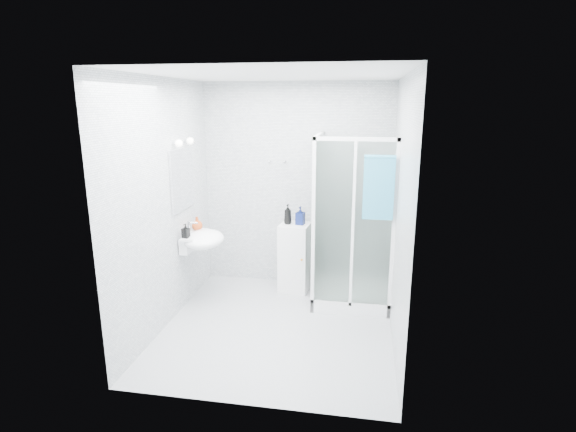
% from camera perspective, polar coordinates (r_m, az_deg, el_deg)
% --- Properties ---
extents(room, '(2.40, 2.60, 2.60)m').
position_cam_1_polar(room, '(4.51, -1.38, 0.79)').
color(room, silver).
rests_on(room, ground).
extents(shower_enclosure, '(0.90, 0.95, 2.00)m').
position_cam_1_polar(shower_enclosure, '(5.41, 7.27, -6.42)').
color(shower_enclosure, white).
rests_on(shower_enclosure, ground).
extents(wall_basin, '(0.46, 0.56, 0.35)m').
position_cam_1_polar(wall_basin, '(5.32, -10.88, -2.96)').
color(wall_basin, white).
rests_on(wall_basin, ground).
extents(mirror, '(0.02, 0.60, 0.70)m').
position_cam_1_polar(mirror, '(5.24, -13.29, 4.55)').
color(mirror, white).
rests_on(mirror, room).
extents(vanity_lights, '(0.10, 0.40, 0.08)m').
position_cam_1_polar(vanity_lights, '(5.17, -13.05, 9.14)').
color(vanity_lights, silver).
rests_on(vanity_lights, room).
extents(wall_hooks, '(0.23, 0.06, 0.03)m').
position_cam_1_polar(wall_hooks, '(5.71, -1.44, 6.92)').
color(wall_hooks, silver).
rests_on(wall_hooks, room).
extents(storage_cabinet, '(0.39, 0.40, 0.87)m').
position_cam_1_polar(storage_cabinet, '(5.72, 0.86, -5.28)').
color(storage_cabinet, white).
rests_on(storage_cabinet, ground).
extents(hand_towel, '(0.32, 0.05, 0.68)m').
position_cam_1_polar(hand_towel, '(4.74, 11.45, 3.73)').
color(hand_towel, teal).
rests_on(hand_towel, shower_enclosure).
extents(shampoo_bottle_a, '(0.11, 0.11, 0.25)m').
position_cam_1_polar(shampoo_bottle_a, '(5.57, -0.02, 0.23)').
color(shampoo_bottle_a, black).
rests_on(shampoo_bottle_a, storage_cabinet).
extents(shampoo_bottle_b, '(0.12, 0.12, 0.23)m').
position_cam_1_polar(shampoo_bottle_b, '(5.55, 1.57, 0.05)').
color(shampoo_bottle_b, '#0C184D').
rests_on(shampoo_bottle_b, storage_cabinet).
extents(soap_dispenser_orange, '(0.16, 0.16, 0.16)m').
position_cam_1_polar(soap_dispenser_orange, '(5.46, -11.47, -0.94)').
color(soap_dispenser_orange, '#AE3F14').
rests_on(soap_dispenser_orange, wall_basin).
extents(soap_dispenser_black, '(0.09, 0.09, 0.16)m').
position_cam_1_polar(soap_dispenser_black, '(5.18, -12.87, -1.84)').
color(soap_dispenser_black, black).
rests_on(soap_dispenser_black, wall_basin).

